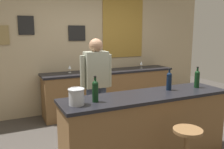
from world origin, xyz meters
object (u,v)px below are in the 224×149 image
object	(u,v)px
wine_glass_a	(70,67)
wine_glass_b	(141,63)
wine_bottle_c	(197,78)
ice_bucket	(76,96)
wine_bottle_b	(169,80)
bar_stool	(187,148)
wine_bottle_a	(95,90)
bartender	(96,82)

from	to	relation	value
wine_glass_a	wine_glass_b	world-z (taller)	same
wine_glass_a	wine_bottle_c	bearing A→B (deg)	-58.21
wine_bottle_c	ice_bucket	size ratio (longest dim) A/B	1.63
wine_bottle_b	wine_glass_a	bearing A→B (deg)	112.36
bar_stool	wine_glass_b	world-z (taller)	wine_glass_b
ice_bucket	wine_glass_a	size ratio (longest dim) A/B	1.21
bar_stool	wine_glass_a	distance (m)	2.90
ice_bucket	wine_glass_b	size ratio (longest dim) A/B	1.21
bar_stool	wine_glass_b	size ratio (longest dim) A/B	4.39
wine_bottle_a	ice_bucket	distance (m)	0.24
wine_bottle_b	wine_glass_b	distance (m)	2.13
ice_bucket	wine_glass_b	xyz separation A→B (m)	(2.15, 2.10, -0.01)
wine_bottle_b	ice_bucket	bearing A→B (deg)	-175.10
bartender	wine_glass_a	world-z (taller)	bartender
wine_glass_a	bartender	bearing A→B (deg)	-85.81
bartender	ice_bucket	size ratio (longest dim) A/B	8.61
wine_bottle_b	ice_bucket	world-z (taller)	wine_bottle_b
wine_glass_a	wine_bottle_a	bearing A→B (deg)	-97.50
bartender	wine_bottle_a	distance (m)	1.00
wine_bottle_c	wine_glass_b	distance (m)	2.06
ice_bucket	bartender	bearing A→B (deg)	57.35
bartender	bar_stool	world-z (taller)	bartender
bartender	wine_bottle_b	distance (m)	1.13
wine_bottle_a	wine_bottle_b	bearing A→B (deg)	4.77
bar_stool	wine_bottle_b	distance (m)	0.99
wine_bottle_b	wine_bottle_c	world-z (taller)	same
bartender	wine_glass_b	world-z (taller)	bartender
bartender	wine_bottle_c	distance (m)	1.51
wine_bottle_a	wine_bottle_c	xyz separation A→B (m)	(1.59, 0.04, 0.00)
bartender	wine_glass_a	size ratio (longest dim) A/B	10.45
wine_bottle_a	bar_stool	bearing A→B (deg)	-37.78
wine_bottle_b	wine_glass_b	bearing A→B (deg)	68.38
wine_bottle_c	wine_glass_a	distance (m)	2.48
bar_stool	wine_glass_a	bearing A→B (deg)	100.96
wine_bottle_c	wine_glass_a	world-z (taller)	wine_bottle_c
wine_bottle_b	wine_glass_b	xyz separation A→B (m)	(0.78, 1.98, -0.05)
bartender	wine_bottle_b	bearing A→B (deg)	-47.63
bar_stool	wine_bottle_a	size ratio (longest dim) A/B	2.22
bartender	wine_bottle_b	xyz separation A→B (m)	(0.76, -0.83, 0.12)
ice_bucket	wine_bottle_c	bearing A→B (deg)	2.06
bar_stool	wine_bottle_b	world-z (taller)	wine_bottle_b
bar_stool	ice_bucket	xyz separation A→B (m)	(-1.06, 0.62, 0.56)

